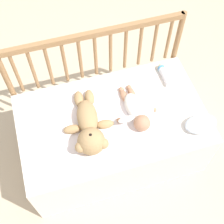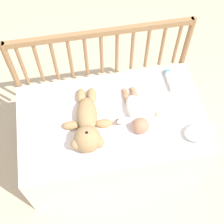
# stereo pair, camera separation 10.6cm
# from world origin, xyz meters

# --- Properties ---
(ground_plane) EXTENTS (12.00, 12.00, 0.00)m
(ground_plane) POSITION_xyz_m (0.00, 0.00, 0.00)
(ground_plane) COLOR #C6B293
(crib_mattress) EXTENTS (1.15, 0.68, 0.45)m
(crib_mattress) POSITION_xyz_m (0.00, 0.00, 0.23)
(crib_mattress) COLOR white
(crib_mattress) RESTS_ON ground_plane
(crib_rail) EXTENTS (1.15, 0.04, 0.83)m
(crib_rail) POSITION_xyz_m (0.00, 0.37, 0.58)
(crib_rail) COLOR #997047
(crib_rail) RESTS_ON ground_plane
(blanket) EXTENTS (0.81, 0.57, 0.01)m
(blanket) POSITION_xyz_m (-0.03, 0.02, 0.46)
(blanket) COLOR white
(blanket) RESTS_ON crib_mattress
(teddy_bear) EXTENTS (0.31, 0.47, 0.16)m
(teddy_bear) POSITION_xyz_m (-0.16, -0.06, 0.52)
(teddy_bear) COLOR tan
(teddy_bear) RESTS_ON crib_mattress
(baby) EXTENTS (0.27, 0.36, 0.10)m
(baby) POSITION_xyz_m (0.15, -0.01, 0.50)
(baby) COLOR white
(baby) RESTS_ON crib_mattress
(baby_bottle) EXTENTS (0.05, 0.18, 0.05)m
(baby_bottle) POSITION_xyz_m (0.42, 0.21, 0.48)
(baby_bottle) COLOR white
(baby_bottle) RESTS_ON crib_mattress
(small_pillow) EXTENTS (0.20, 0.13, 0.06)m
(small_pillow) POSITION_xyz_m (0.49, -0.21, 0.48)
(small_pillow) COLOR silver
(small_pillow) RESTS_ON crib_mattress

